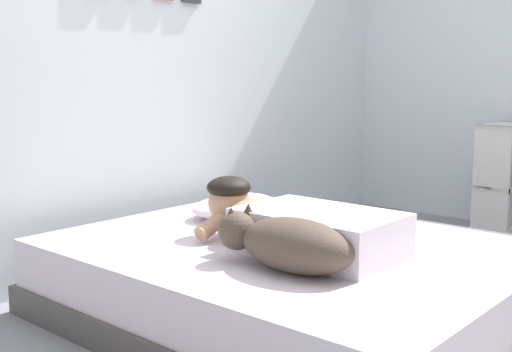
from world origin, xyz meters
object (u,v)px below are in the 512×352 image
(dog, at_px, (288,243))
(coffee_cup, at_px, (271,216))
(pillow, at_px, (234,205))
(person_lying, at_px, (292,224))
(bookshelf, at_px, (502,180))
(bed, at_px, (292,280))
(cell_phone, at_px, (387,249))

(dog, height_order, coffee_cup, dog)
(pillow, height_order, person_lying, person_lying)
(dog, bearing_deg, bookshelf, 2.59)
(dog, bearing_deg, bed, 35.57)
(person_lying, relative_size, dog, 1.60)
(bed, relative_size, bookshelf, 2.65)
(bookshelf, bearing_deg, dog, -177.41)
(bed, distance_m, cell_phone, 0.44)
(pillow, relative_size, person_lying, 0.57)
(cell_phone, relative_size, bookshelf, 0.19)
(person_lying, relative_size, bookshelf, 1.23)
(coffee_cup, xyz_separation_m, cell_phone, (-0.06, -0.68, -0.03))
(bookshelf, bearing_deg, person_lying, 178.21)
(coffee_cup, bearing_deg, person_lying, -129.88)
(bookshelf, bearing_deg, bed, 176.46)
(dog, relative_size, bookshelf, 0.77)
(dog, distance_m, coffee_cup, 0.79)
(pillow, bearing_deg, bookshelf, -20.03)
(bed, bearing_deg, cell_phone, -66.55)
(bed, height_order, person_lying, person_lying)
(person_lying, xyz_separation_m, cell_phone, (0.25, -0.31, -0.10))
(bed, bearing_deg, bookshelf, -3.54)
(bed, relative_size, cell_phone, 14.20)
(coffee_cup, relative_size, cell_phone, 0.89)
(pillow, distance_m, cell_phone, 0.93)
(cell_phone, bearing_deg, coffee_cup, 84.98)
(dog, relative_size, coffee_cup, 4.60)
(dog, bearing_deg, cell_phone, -14.84)
(cell_phone, bearing_deg, pillow, 86.11)
(bookshelf, bearing_deg, cell_phone, -172.90)
(coffee_cup, bearing_deg, pillow, 89.18)
(person_lying, bearing_deg, cell_phone, -51.51)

